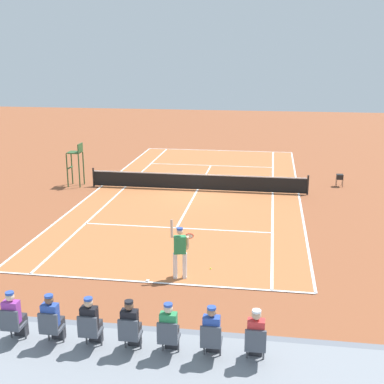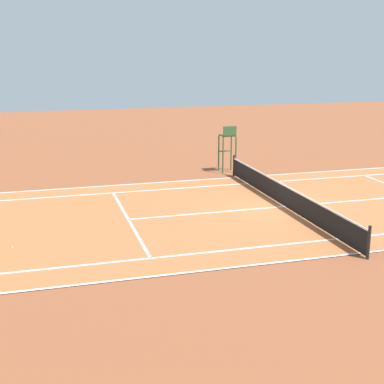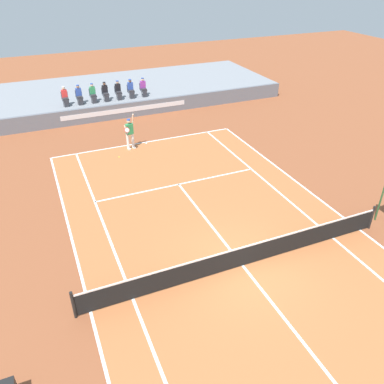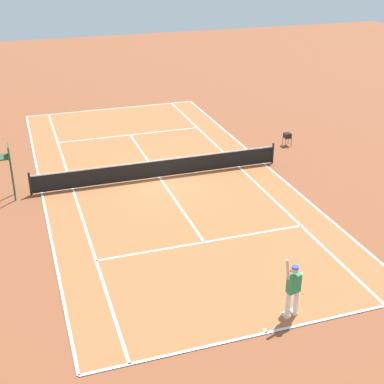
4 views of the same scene
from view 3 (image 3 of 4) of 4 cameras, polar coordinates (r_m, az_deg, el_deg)
name	(u,v)px [view 3 (image 3 of 4)]	position (r m, az deg, el deg)	size (l,w,h in m)	color
ground_plane	(243,266)	(14.49, 7.46, -10.74)	(80.00, 80.00, 0.00)	brown
court	(243,266)	(14.48, 7.46, -10.71)	(11.08, 23.88, 0.03)	#B76638
net	(244,255)	(14.15, 7.60, -9.17)	(11.98, 0.10, 1.07)	black
barrier_wall	(125,110)	(27.79, -9.74, 11.71)	(24.84, 0.25, 1.04)	slate
bleacher_platform	(111,93)	(31.78, -11.75, 14.00)	(24.84, 8.33, 1.04)	gray
spectator_seated_0	(65,97)	(27.84, -18.12, 13.13)	(0.44, 0.60, 1.27)	#474C56
spectator_seated_1	(79,95)	(27.93, -16.20, 13.49)	(0.44, 0.60, 1.27)	#474C56
spectator_seated_2	(93,93)	(28.04, -14.31, 13.82)	(0.44, 0.60, 1.27)	#474C56
spectator_seated_3	(105,92)	(28.17, -12.57, 14.12)	(0.44, 0.60, 1.27)	#474C56
spectator_seated_4	(118,90)	(28.34, -10.74, 14.41)	(0.44, 0.60, 1.27)	#474C56
spectator_seated_5	(131,89)	(28.54, -8.95, 14.69)	(0.44, 0.60, 1.27)	#474C56
spectator_seated_6	(143,87)	(28.76, -7.14, 14.96)	(0.44, 0.60, 1.27)	#474C56
tennis_player	(130,133)	(22.74, -9.12, 8.56)	(0.74, 0.75, 2.08)	white
tennis_ball	(119,157)	(22.17, -10.64, 5.06)	(0.07, 0.07, 0.07)	#D1E533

